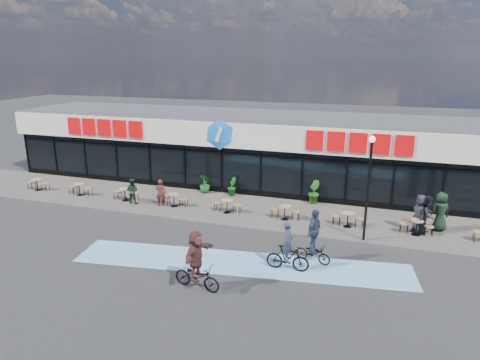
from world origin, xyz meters
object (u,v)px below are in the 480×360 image
(patron_left, at_px, (161,193))
(pedestrian_a, at_px, (420,214))
(lamp_post, at_px, (369,180))
(patron_right, at_px, (132,191))
(potted_plant_left, at_px, (205,184))
(cyclist_a, at_px, (288,253))
(pedestrian_c, at_px, (440,212))
(potted_plant_mid, at_px, (232,187))
(cyclist_b, at_px, (314,240))
(pedestrian_b, at_px, (427,215))
(bistro_set_0, at_px, (38,183))
(potted_plant_right, at_px, (313,192))

(patron_left, xyz_separation_m, pedestrian_a, (13.61, 0.58, 0.16))
(lamp_post, distance_m, patron_left, 11.42)
(patron_right, distance_m, pedestrian_a, 15.42)
(potted_plant_left, height_order, cyclist_a, cyclist_a)
(pedestrian_c, bearing_deg, potted_plant_mid, -34.20)
(potted_plant_left, height_order, cyclist_b, cyclist_b)
(potted_plant_left, relative_size, patron_right, 0.77)
(potted_plant_mid, height_order, pedestrian_b, pedestrian_b)
(lamp_post, distance_m, potted_plant_mid, 9.32)
(bistro_set_0, bearing_deg, patron_left, -1.61)
(lamp_post, relative_size, patron_right, 3.28)
(lamp_post, height_order, potted_plant_left, lamp_post)
(potted_plant_mid, relative_size, cyclist_a, 0.55)
(potted_plant_mid, relative_size, patron_left, 0.73)
(potted_plant_left, xyz_separation_m, pedestrian_c, (13.16, -1.93, 0.39))
(potted_plant_mid, height_order, cyclist_a, cyclist_a)
(potted_plant_right, bearing_deg, pedestrian_b, -24.89)
(potted_plant_mid, height_order, pedestrian_c, pedestrian_c)
(patron_right, bearing_deg, bistro_set_0, -8.05)
(pedestrian_b, bearing_deg, potted_plant_right, 90.05)
(potted_plant_mid, height_order, patron_left, patron_left)
(pedestrian_a, bearing_deg, potted_plant_mid, -117.02)
(bistro_set_0, relative_size, pedestrian_b, 0.82)
(cyclist_a, bearing_deg, pedestrian_a, 46.66)
(lamp_post, relative_size, patron_left, 3.13)
(pedestrian_a, bearing_deg, pedestrian_b, 59.26)
(pedestrian_b, bearing_deg, pedestrian_c, -20.65)
(potted_plant_mid, bearing_deg, cyclist_b, -49.15)
(pedestrian_b, distance_m, pedestrian_c, 0.90)
(cyclist_a, xyz_separation_m, cyclist_b, (0.87, 1.03, 0.24))
(potted_plant_mid, xyz_separation_m, patron_left, (-3.20, -3.02, 0.21))
(lamp_post, xyz_separation_m, cyclist_a, (-2.79, -3.76, -2.28))
(patron_right, relative_size, pedestrian_a, 0.79)
(patron_left, xyz_separation_m, pedestrian_b, (13.93, 0.48, 0.16))
(patron_left, distance_m, cyclist_a, 9.74)
(potted_plant_mid, bearing_deg, patron_right, -148.02)
(pedestrian_a, relative_size, cyclist_a, 0.91)
(bistro_set_0, distance_m, patron_right, 7.07)
(patron_left, height_order, patron_right, patron_left)
(potted_plant_mid, bearing_deg, lamp_post, -28.10)
(lamp_post, bearing_deg, cyclist_a, -126.61)
(pedestrian_c, bearing_deg, patron_right, -20.46)
(potted_plant_left, height_order, patron_left, patron_left)
(lamp_post, height_order, potted_plant_mid, lamp_post)
(lamp_post, relative_size, potted_plant_mid, 4.29)
(lamp_post, relative_size, pedestrian_b, 2.59)
(pedestrian_a, bearing_deg, patron_left, -101.42)
(pedestrian_a, bearing_deg, potted_plant_right, -129.17)
(lamp_post, distance_m, bistro_set_0, 20.20)
(cyclist_a, bearing_deg, pedestrian_c, 44.50)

